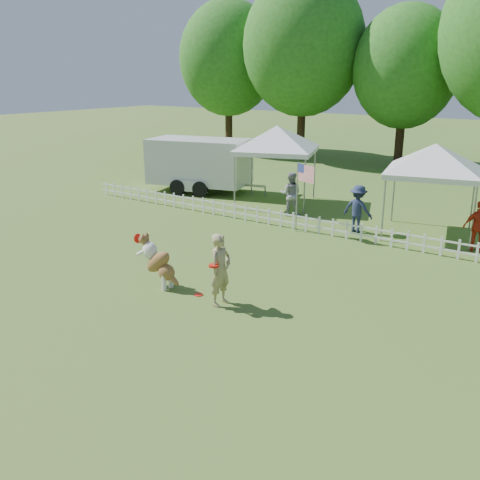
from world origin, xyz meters
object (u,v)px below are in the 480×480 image
at_px(frisbee_on_turf, 199,295).
at_px(canopy_tent_left, 276,166).
at_px(canopy_tent_right, 431,191).
at_px(cargo_trailer, 199,165).
at_px(spectator_b, 358,209).
at_px(dog, 159,262).
at_px(spectator_a, 291,194).
at_px(spectator_c, 479,226).
at_px(handler, 221,270).
at_px(flag_pole, 297,197).

height_order(frisbee_on_turf, canopy_tent_left, canopy_tent_left).
bearing_deg(canopy_tent_right, cargo_trailer, 161.77).
bearing_deg(spectator_b, frisbee_on_turf, 87.27).
height_order(dog, spectator_a, spectator_a).
relative_size(dog, spectator_c, 0.84).
relative_size(spectator_b, spectator_c, 1.04).
bearing_deg(canopy_tent_right, handler, -117.47).
bearing_deg(frisbee_on_turf, canopy_tent_left, 110.65).
distance_m(dog, spectator_a, 8.18).
height_order(canopy_tent_right, flag_pole, canopy_tent_right).
bearing_deg(spectator_a, handler, 85.49).
bearing_deg(spectator_a, canopy_tent_left, -66.51).
bearing_deg(cargo_trailer, canopy_tent_right, -19.85).
height_order(dog, canopy_tent_left, canopy_tent_left).
bearing_deg(spectator_b, flag_pole, 37.65).
bearing_deg(canopy_tent_right, spectator_b, -165.54).
distance_m(frisbee_on_turf, spectator_b, 7.45).
height_order(flag_pole, spectator_b, flag_pole).
height_order(canopy_tent_left, canopy_tent_right, canopy_tent_left).
xyz_separation_m(dog, canopy_tent_left, (-2.38, 9.51, 0.90)).
distance_m(dog, flag_pole, 6.39).
bearing_deg(flag_pole, spectator_b, 56.51).
height_order(spectator_a, spectator_b, spectator_a).
distance_m(spectator_b, spectator_c, 3.82).
relative_size(frisbee_on_turf, flag_pole, 0.09).
bearing_deg(frisbee_on_turf, spectator_a, 104.34).
bearing_deg(spectator_c, dog, 22.89).
bearing_deg(canopy_tent_right, canopy_tent_left, 158.77).
xyz_separation_m(dog, spectator_c, (5.91, 7.63, 0.12)).
bearing_deg(canopy_tent_left, frisbee_on_turf, -89.11).
relative_size(dog, cargo_trailer, 0.24).
bearing_deg(spectator_a, frisbee_on_turf, 80.67).
bearing_deg(frisbee_on_turf, flag_pole, 97.28).
bearing_deg(canopy_tent_left, flag_pole, -68.81).
xyz_separation_m(spectator_a, spectator_c, (6.80, -0.50, -0.05)).
relative_size(canopy_tent_left, flag_pole, 1.30).
xyz_separation_m(cargo_trailer, spectator_a, (5.59, -1.42, -0.39)).
xyz_separation_m(cargo_trailer, spectator_c, (12.39, -1.92, -0.44)).
bearing_deg(spectator_a, spectator_b, 144.10).
xyz_separation_m(handler, spectator_a, (-2.82, 8.11, -0.03)).
distance_m(canopy_tent_right, flag_pole, 4.39).
bearing_deg(canopy_tent_left, spectator_c, -32.55).
bearing_deg(spectator_c, cargo_trailer, -38.19).
bearing_deg(spectator_a, dog, 72.58).
height_order(canopy_tent_right, spectator_c, canopy_tent_right).
bearing_deg(canopy_tent_right, spectator_c, -40.56).
distance_m(canopy_tent_right, cargo_trailer, 10.68).
distance_m(dog, spectator_c, 9.65).
distance_m(dog, frisbee_on_turf, 1.33).
xyz_separation_m(canopy_tent_left, flag_pole, (2.74, -3.16, -0.36)).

